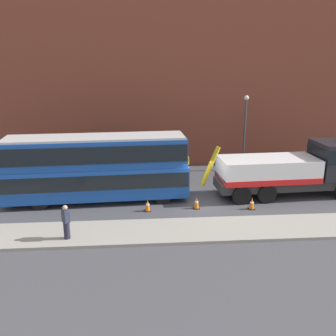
% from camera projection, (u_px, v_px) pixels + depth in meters
% --- Properties ---
extents(ground_plane, '(120.00, 120.00, 0.00)m').
position_uv_depth(ground_plane, '(203.00, 201.00, 23.17)').
color(ground_plane, '#424247').
extents(near_kerb, '(60.00, 2.80, 0.15)m').
position_uv_depth(near_kerb, '(216.00, 229.00, 19.13)').
color(near_kerb, gray).
rests_on(near_kerb, ground_plane).
extents(building_facade, '(60.00, 1.50, 16.00)m').
position_uv_depth(building_facade, '(187.00, 64.00, 29.08)').
color(building_facade, brown).
rests_on(building_facade, ground_plane).
extents(recovery_tow_truck, '(10.20, 3.11, 3.67)m').
position_uv_depth(recovery_tow_truck, '(294.00, 169.00, 23.69)').
color(recovery_tow_truck, '#2D2D2D').
rests_on(recovery_tow_truck, ground_plane).
extents(double_decker_bus, '(11.14, 3.13, 4.06)m').
position_uv_depth(double_decker_bus, '(97.00, 166.00, 22.62)').
color(double_decker_bus, '#19479E').
rests_on(double_decker_bus, ground_plane).
extents(pedestrian_onlooker, '(0.44, 0.48, 1.71)m').
position_uv_depth(pedestrian_onlooker, '(66.00, 222.00, 17.79)').
color(pedestrian_onlooker, '#232333').
rests_on(pedestrian_onlooker, near_kerb).
extents(traffic_cone_near_bus, '(0.36, 0.36, 0.72)m').
position_uv_depth(traffic_cone_near_bus, '(148.00, 206.00, 21.52)').
color(traffic_cone_near_bus, orange).
rests_on(traffic_cone_near_bus, ground_plane).
extents(traffic_cone_midway, '(0.36, 0.36, 0.72)m').
position_uv_depth(traffic_cone_midway, '(197.00, 203.00, 21.90)').
color(traffic_cone_midway, orange).
rests_on(traffic_cone_midway, ground_plane).
extents(traffic_cone_near_truck, '(0.36, 0.36, 0.72)m').
position_uv_depth(traffic_cone_near_truck, '(252.00, 204.00, 21.81)').
color(traffic_cone_near_truck, orange).
rests_on(traffic_cone_near_truck, ground_plane).
extents(street_lamp, '(0.36, 0.36, 5.83)m').
position_uv_depth(street_lamp, '(245.00, 126.00, 28.60)').
color(street_lamp, '#38383D').
rests_on(street_lamp, ground_plane).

